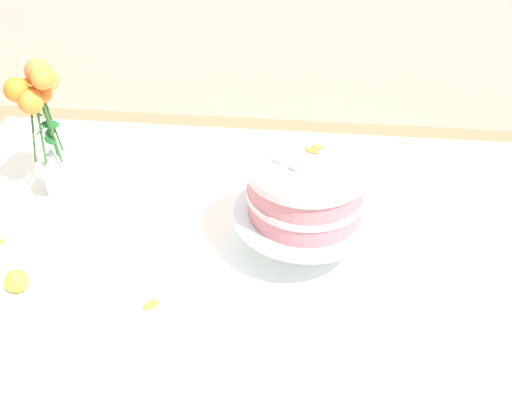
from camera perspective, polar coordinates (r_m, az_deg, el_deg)
dining_table at (r=1.33m, az=-2.95°, el=-7.91°), size 1.40×1.00×0.74m
linen_napkin at (r=1.29m, az=4.37°, el=-3.98°), size 0.38×0.38×0.00m
cake_stand at (r=1.24m, az=4.55°, el=-1.17°), size 0.29×0.29×0.10m
layer_cake at (r=1.20m, az=4.72°, el=1.62°), size 0.24×0.24×0.12m
flower_vase at (r=1.42m, az=-19.31°, el=7.32°), size 0.11×0.11×0.33m
fallen_rose at (r=1.28m, az=-21.63°, el=-6.65°), size 0.12×0.13×0.05m
loose_petal_1 at (r=1.19m, az=-9.81°, el=-9.20°), size 0.04×0.04×0.01m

